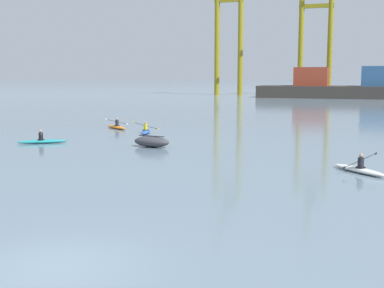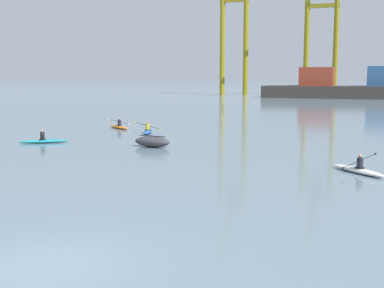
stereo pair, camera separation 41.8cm
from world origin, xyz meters
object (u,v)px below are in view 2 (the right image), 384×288
at_px(gantry_crane_west, 234,19).
at_px(kayak_blue, 148,131).
at_px(kayak_white, 358,170).
at_px(kayak_orange, 119,127).
at_px(gantry_crane_west_mid, 322,23).
at_px(capsized_dinghy, 152,142).
at_px(kayak_teal, 44,141).

bearing_deg(gantry_crane_west, kayak_blue, -80.42).
distance_m(kayak_blue, kayak_white, 20.55).
height_order(kayak_blue, kayak_orange, kayak_blue).
bearing_deg(kayak_orange, gantry_crane_west_mid, 82.92).
bearing_deg(kayak_white, capsized_dinghy, 159.71).
bearing_deg(gantry_crane_west_mid, capsized_dinghy, -91.64).
xyz_separation_m(capsized_dinghy, kayak_orange, (-7.44, 9.53, -0.18)).
distance_m(gantry_crane_west_mid, capsized_dinghy, 91.72).
height_order(capsized_dinghy, kayak_teal, kayak_teal).
distance_m(gantry_crane_west_mid, kayak_teal, 93.10).
relative_size(kayak_white, kayak_orange, 0.92).
distance_m(capsized_dinghy, kayak_orange, 12.09).
xyz_separation_m(gantry_crane_west, kayak_blue, (13.07, -77.41, -17.34)).
relative_size(capsized_dinghy, kayak_teal, 0.87).
relative_size(gantry_crane_west, kayak_teal, 11.63).
relative_size(gantry_crane_west, capsized_dinghy, 13.37).
bearing_deg(kayak_orange, kayak_white, -34.99).
height_order(kayak_white, kayak_orange, same).
distance_m(gantry_crane_west_mid, kayak_orange, 82.96).
distance_m(kayak_blue, kayak_orange, 4.53).
relative_size(gantry_crane_west_mid, capsized_dinghy, 11.75).
distance_m(gantry_crane_west, kayak_orange, 77.57).
bearing_deg(kayak_teal, gantry_crane_west_mid, 83.41).
bearing_deg(gantry_crane_west, kayak_orange, -83.01).
distance_m(gantry_crane_west, gantry_crane_west_mid, 20.08).
xyz_separation_m(capsized_dinghy, kayak_blue, (-3.58, 7.17, -0.18)).
bearing_deg(gantry_crane_west, kayak_teal, -84.17).
xyz_separation_m(gantry_crane_west, capsized_dinghy, (16.64, -84.58, -17.16)).
bearing_deg(kayak_white, gantry_crane_west, 108.39).
xyz_separation_m(gantry_crane_west_mid, kayak_teal, (-10.52, -91.06, -16.23)).
height_order(capsized_dinghy, kayak_white, kayak_white).
bearing_deg(gantry_crane_west, kayak_white, -71.61).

